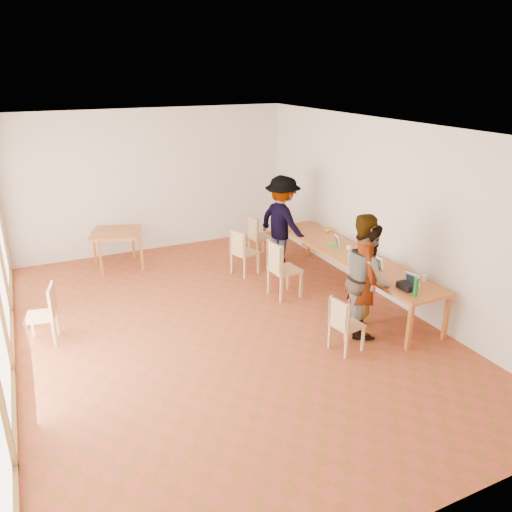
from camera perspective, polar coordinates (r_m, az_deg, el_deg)
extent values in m
plane|color=#A34127|center=(7.80, -3.96, -8.16)|extent=(8.00, 8.00, 0.00)
cube|color=beige|center=(10.90, -11.96, 8.34)|extent=(6.00, 0.10, 3.00)
cube|color=beige|center=(4.09, 17.16, -14.06)|extent=(6.00, 0.10, 3.00)
cube|color=beige|center=(8.68, 14.62, 4.95)|extent=(0.10, 8.00, 3.00)
cube|color=white|center=(6.87, -4.60, 14.46)|extent=(6.00, 8.00, 0.04)
cube|color=#C9712C|center=(8.78, 10.74, 0.13)|extent=(0.80, 4.00, 0.05)
cube|color=#C9712C|center=(7.38, 17.14, -7.84)|extent=(0.06, 0.06, 0.70)
cube|color=#C9712C|center=(10.28, 2.80, 1.35)|extent=(0.06, 0.06, 0.70)
cube|color=#C9712C|center=(7.82, 20.89, -6.64)|extent=(0.06, 0.06, 0.70)
cube|color=#C9712C|center=(10.60, 6.05, 1.86)|extent=(0.06, 0.06, 0.70)
cube|color=#C9712C|center=(10.17, -15.74, 2.57)|extent=(0.90, 0.90, 0.05)
cube|color=#C9712C|center=(9.87, -17.34, -0.46)|extent=(0.05, 0.05, 0.70)
cube|color=#C9712C|center=(10.60, -17.99, 0.93)|extent=(0.05, 0.05, 0.70)
cube|color=#C9712C|center=(9.99, -12.94, 0.23)|extent=(0.05, 0.05, 0.70)
cube|color=#C9712C|center=(10.71, -13.88, 1.55)|extent=(0.05, 0.05, 0.70)
cube|color=tan|center=(7.16, 10.37, -7.74)|extent=(0.45, 0.45, 0.04)
cube|color=tan|center=(6.95, 9.48, -6.57)|extent=(0.10, 0.38, 0.40)
cube|color=tan|center=(8.64, 3.35, -1.60)|extent=(0.51, 0.51, 0.04)
cube|color=tan|center=(8.43, 2.18, -0.18)|extent=(0.08, 0.47, 0.49)
cube|color=tan|center=(9.58, -1.26, 0.40)|extent=(0.54, 0.54, 0.04)
cube|color=tan|center=(9.37, -2.12, 1.50)|extent=(0.18, 0.41, 0.44)
cube|color=tan|center=(10.45, 0.56, 2.14)|extent=(0.45, 0.45, 0.04)
cube|color=tan|center=(10.29, -0.34, 3.22)|extent=(0.07, 0.42, 0.43)
cube|color=tan|center=(7.86, -23.39, -6.33)|extent=(0.48, 0.48, 0.04)
cube|color=tan|center=(7.73, -22.30, -4.72)|extent=(0.12, 0.40, 0.42)
imported|color=gray|center=(7.46, 12.33, -2.11)|extent=(0.67, 0.80, 1.86)
imported|color=gray|center=(7.54, 12.51, -2.47)|extent=(0.93, 1.02, 1.72)
imported|color=gray|center=(9.82, 3.03, 3.89)|extent=(0.96, 1.32, 1.84)
cube|color=#53BF2A|center=(7.63, 17.00, -3.40)|extent=(0.25, 0.30, 0.03)
cube|color=white|center=(7.66, 17.42, -2.58)|extent=(0.14, 0.24, 0.21)
cube|color=#53BF2A|center=(8.16, 13.26, -1.42)|extent=(0.18, 0.25, 0.03)
cube|color=white|center=(8.18, 13.78, -0.74)|extent=(0.07, 0.22, 0.20)
cube|color=#53BF2A|center=(9.12, 8.78, 1.28)|extent=(0.22, 0.25, 0.02)
cube|color=white|center=(9.11, 9.28, 1.76)|extent=(0.12, 0.21, 0.18)
imported|color=gold|center=(9.84, 8.21, 2.98)|extent=(0.14, 0.14, 0.09)
cylinder|color=#136A1E|center=(7.34, 17.79, -3.39)|extent=(0.07, 0.07, 0.28)
cylinder|color=silver|center=(7.93, 18.65, -2.41)|extent=(0.07, 0.07, 0.09)
cylinder|color=white|center=(8.96, 10.54, 0.95)|extent=(0.08, 0.08, 0.06)
cube|color=#DE3284|center=(8.71, 13.51, -0.03)|extent=(0.05, 0.10, 0.01)
cube|color=black|center=(7.56, 16.78, -3.33)|extent=(0.16, 0.26, 0.09)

